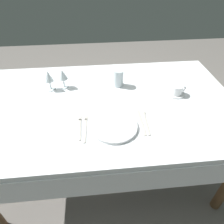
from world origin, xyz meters
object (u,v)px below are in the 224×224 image
Objects in this scene: fork_inner at (80,126)px; dinner_plate at (114,126)px; coffee_cup_left at (177,89)px; wine_glass_centre at (63,75)px; spoon_soup at (145,119)px; wine_glass_left at (49,77)px; drink_tumbler at (118,79)px; fork_outer at (85,127)px; dinner_knife at (141,123)px.

dinner_plate is at bearing -7.51° from fork_inner.
wine_glass_centre is (-0.81, 0.18, 0.06)m from coffee_cup_left.
wine_glass_centre is (-0.53, 0.43, 0.10)m from spoon_soup.
wine_glass_centre is at bearing 11.42° from wine_glass_left.
drink_tumbler is (-0.12, 0.41, 0.05)m from spoon_soup.
dinner_plate reaches higher than fork_inner.
fork_outer is 1.04× the size of spoon_soup.
fork_inner is at bearing -123.42° from drink_tumbler.
fork_inner is 1.95× the size of coffee_cup_left.
wine_glass_left is at bearing 120.19° from fork_outer.
dinner_knife is (0.37, -0.01, 0.00)m from fork_inner.
coffee_cup_left is 0.43m from drink_tumbler.
fork_inner is 1.66× the size of drink_tumbler.
wine_glass_centre is at bearing 124.55° from dinner_plate.
dinner_plate reaches higher than spoon_soup.
fork_inner and dinner_knife have the same top height.
spoon_soup is at bearing -38.91° from wine_glass_centre.
spoon_soup is at bearing 3.08° from fork_inner.
drink_tumbler is at bearing 79.83° from dinner_plate.
dinner_knife is at bearing -136.04° from spoon_soup.
drink_tumbler is at bearing -2.18° from wine_glass_centre.
coffee_cup_left is at bearing -21.87° from drink_tumbler.
dinner_knife is (0.34, 0.00, 0.00)m from fork_outer.
wine_glass_left is (-0.42, 0.45, 0.09)m from dinner_plate.
drink_tumbler is at bearing 56.58° from fork_inner.
fork_outer is at bearing -71.05° from wine_glass_centre.
fork_outer is at bearing -179.69° from dinner_knife.
coffee_cup_left is (0.69, 0.27, 0.04)m from fork_inner.
spoon_soup is (0.03, 0.03, 0.00)m from dinner_knife.
wine_glass_left reaches higher than dinner_knife.
dinner_plate is 1.26× the size of spoon_soup.
drink_tumbler is (0.51, 0.00, -0.05)m from wine_glass_left.
dinner_knife is 1.77× the size of drink_tumbler.
wine_glass_centre reaches higher than coffee_cup_left.
dinner_plate is at bearing -148.36° from coffee_cup_left.
spoon_soup is 2.03× the size of coffee_cup_left.
dinner_knife is 0.42m from coffee_cup_left.
dinner_plate is 1.84× the size of wine_glass_left.
spoon_soup is 0.43m from drink_tumbler.
wine_glass_centre reaches higher than dinner_knife.
drink_tumbler is at bearing 101.30° from dinner_knife.
wine_glass_centre is (-0.50, 0.46, 0.10)m from dinner_knife.
dinner_plate is 0.21m from spoon_soup.
coffee_cup_left is (0.31, 0.28, 0.04)m from dinner_knife.
fork_inner is at bearing -62.65° from wine_glass_left.
wine_glass_centre is at bearing 105.46° from fork_inner.
wine_glass_centre is at bearing 177.82° from drink_tumbler.
wine_glass_centre is 0.41m from drink_tumbler.
fork_inner is 1.47× the size of wine_glass_centre.
fork_inner is 0.48m from wine_glass_centre.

